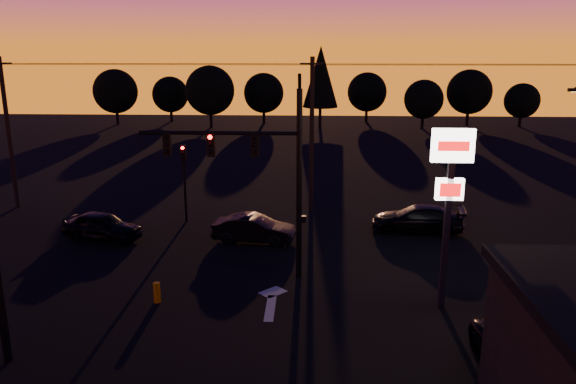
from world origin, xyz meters
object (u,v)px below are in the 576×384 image
(car_left, at_px, (102,226))
(suv_parked, at_px, (538,360))
(bollard, at_px, (157,292))
(secondary_signal, at_px, (184,172))
(traffic_signal_mast, at_px, (260,164))
(car_mid, at_px, (254,229))
(car_right, at_px, (417,219))
(pylon_sign, at_px, (450,181))

(car_left, height_order, suv_parked, car_left)
(bollard, bearing_deg, secondary_signal, 96.11)
(traffic_signal_mast, distance_m, car_mid, 6.11)
(traffic_signal_mast, bearing_deg, car_right, 39.08)
(pylon_sign, relative_size, car_mid, 1.64)
(traffic_signal_mast, bearing_deg, car_left, 152.74)
(car_right, xyz_separation_m, suv_parked, (1.08, -13.66, -0.03))
(pylon_sign, relative_size, suv_parked, 1.40)
(car_mid, relative_size, suv_parked, 0.85)
(pylon_sign, height_order, car_left, pylon_sign)
(traffic_signal_mast, relative_size, car_mid, 2.08)
(traffic_signal_mast, relative_size, car_left, 2.09)
(car_right, distance_m, suv_parked, 13.70)
(car_right, height_order, suv_parked, car_right)
(car_right, bearing_deg, car_left, -75.57)
(pylon_sign, distance_m, bollard, 11.81)
(car_left, bearing_deg, car_right, -66.58)
(pylon_sign, height_order, car_right, pylon_sign)
(bollard, height_order, car_mid, car_mid)
(pylon_sign, distance_m, car_right, 9.77)
(bollard, xyz_separation_m, car_right, (11.56, 8.95, 0.30))
(car_left, xyz_separation_m, car_mid, (7.80, -0.08, -0.02))
(traffic_signal_mast, height_order, car_right, traffic_signal_mast)
(car_right, bearing_deg, suv_parked, 12.32)
(pylon_sign, xyz_separation_m, car_mid, (-7.85, 6.82, -4.23))
(pylon_sign, distance_m, car_left, 17.61)
(secondary_signal, relative_size, car_left, 1.06)
(secondary_signal, distance_m, pylon_sign, 15.75)
(bollard, xyz_separation_m, suv_parked, (12.64, -4.71, 0.27))
(car_left, bearing_deg, suv_parked, -107.31)
(bollard, height_order, car_left, car_left)
(traffic_signal_mast, bearing_deg, car_mid, 99.84)
(traffic_signal_mast, distance_m, car_left, 10.51)
(car_left, bearing_deg, pylon_sign, -96.99)
(secondary_signal, height_order, pylon_sign, pylon_sign)
(traffic_signal_mast, xyz_separation_m, suv_parked, (8.82, -7.36, -4.26))
(traffic_signal_mast, height_order, bollard, traffic_signal_mast)
(suv_parked, bearing_deg, car_mid, 117.42)
(secondary_signal, relative_size, pylon_sign, 0.64)
(bollard, relative_size, car_right, 0.17)
(car_left, distance_m, car_mid, 7.80)
(secondary_signal, height_order, bollard, secondary_signal)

